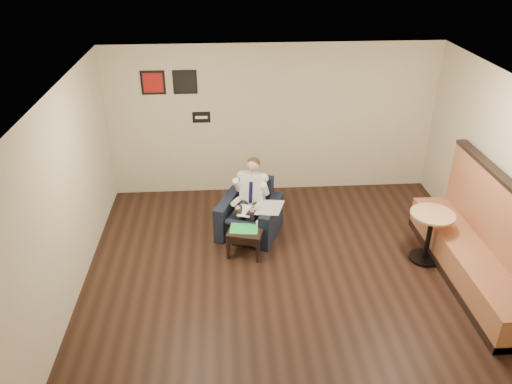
{
  "coord_description": "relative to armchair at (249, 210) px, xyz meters",
  "views": [
    {
      "loc": [
        -0.9,
        -5.62,
        4.58
      ],
      "look_at": [
        -0.43,
        1.2,
        0.89
      ],
      "focal_mm": 35.0,
      "sensor_mm": 36.0,
      "label": 1
    }
  ],
  "objects": [
    {
      "name": "smartphone",
      "position": [
        0.01,
        -0.41,
        -0.01
      ],
      "size": [
        0.15,
        0.12,
        0.01
      ],
      "primitive_type": "cube",
      "rotation": [
        0.0,
        0.0,
        -0.44
      ],
      "color": "black",
      "rests_on": "side_table"
    },
    {
      "name": "newspaper",
      "position": [
        0.31,
        -0.23,
        0.16
      ],
      "size": [
        0.52,
        0.58,
        0.01
      ],
      "primitive_type": "cube",
      "rotation": [
        0.0,
        0.0,
        -0.32
      ],
      "color": "silver",
      "rests_on": "armchair"
    },
    {
      "name": "seating_sign",
      "position": [
        -0.77,
        1.56,
        1.05
      ],
      "size": [
        0.32,
        0.02,
        0.2
      ],
      "primitive_type": "cube",
      "color": "black",
      "rests_on": "wall_back"
    },
    {
      "name": "lap_papers",
      "position": [
        -0.08,
        -0.2,
        0.1
      ],
      "size": [
        0.28,
        0.34,
        0.01
      ],
      "primitive_type": "cube",
      "rotation": [
        0.0,
        0.0,
        -0.3
      ],
      "color": "white",
      "rests_on": "seated_man"
    },
    {
      "name": "wall_left",
      "position": [
        -2.47,
        -1.42,
        0.95
      ],
      "size": [
        0.02,
        6.0,
        2.8
      ],
      "primitive_type": "cube",
      "color": "beige",
      "rests_on": "ground"
    },
    {
      "name": "ceiling",
      "position": [
        0.53,
        -1.42,
        2.35
      ],
      "size": [
        6.0,
        6.0,
        0.02
      ],
      "primitive_type": "cube",
      "color": "white",
      "rests_on": "wall_back"
    },
    {
      "name": "banquette",
      "position": [
        3.12,
        -1.41,
        0.32
      ],
      "size": [
        0.71,
        2.99,
        1.53
      ],
      "primitive_type": "cube",
      "color": "#A4603F",
      "rests_on": "ground"
    },
    {
      "name": "wall_back",
      "position": [
        0.53,
        1.58,
        0.95
      ],
      "size": [
        6.0,
        0.02,
        2.8
      ],
      "primitive_type": "cube",
      "color": "beige",
      "rests_on": "ground"
    },
    {
      "name": "art_print_right",
      "position": [
        -1.02,
        1.56,
        1.7
      ],
      "size": [
        0.42,
        0.03,
        0.42
      ],
      "primitive_type": "cube",
      "color": "black",
      "rests_on": "wall_back"
    },
    {
      "name": "green_folder",
      "position": [
        -0.11,
        -0.55,
        -0.01
      ],
      "size": [
        0.46,
        0.36,
        0.01
      ],
      "primitive_type": "cube",
      "rotation": [
        0.0,
        0.0,
        -0.13
      ],
      "color": "#29D057",
      "rests_on": "side_table"
    },
    {
      "name": "coffee_mug",
      "position": [
        0.12,
        -0.48,
        0.03
      ],
      "size": [
        0.1,
        0.1,
        0.09
      ],
      "primitive_type": "cylinder",
      "rotation": [
        0.0,
        0.0,
        -0.27
      ],
      "color": "white",
      "rests_on": "side_table"
    },
    {
      "name": "armchair",
      "position": [
        0.0,
        0.0,
        0.0
      ],
      "size": [
        1.19,
        1.19,
        0.89
      ],
      "primitive_type": "cube",
      "rotation": [
        0.0,
        0.0,
        -0.37
      ],
      "color": "black",
      "rests_on": "ground"
    },
    {
      "name": "ground",
      "position": [
        0.53,
        -1.42,
        -0.45
      ],
      "size": [
        6.0,
        6.0,
        0.0
      ],
      "primitive_type": "plane",
      "color": "black",
      "rests_on": "ground"
    },
    {
      "name": "art_print_left",
      "position": [
        -1.57,
        1.56,
        1.7
      ],
      "size": [
        0.42,
        0.03,
        0.42
      ],
      "primitive_type": "cube",
      "color": "#9E1513",
      "rests_on": "wall_back"
    },
    {
      "name": "cafe_table",
      "position": [
        2.67,
        -0.92,
        -0.04
      ],
      "size": [
        0.75,
        0.75,
        0.81
      ],
      "primitive_type": "cylinder",
      "rotation": [
        0.0,
        0.0,
        -0.15
      ],
      "color": "tan",
      "rests_on": "ground"
    },
    {
      "name": "seated_man",
      "position": [
        -0.04,
        -0.11,
        0.16
      ],
      "size": [
        0.86,
        1.02,
        1.22
      ],
      "primitive_type": null,
      "rotation": [
        0.0,
        0.0,
        -0.37
      ],
      "color": "white",
      "rests_on": "armchair"
    },
    {
      "name": "side_table",
      "position": [
        -0.08,
        -0.54,
        -0.23
      ],
      "size": [
        0.64,
        0.64,
        0.43
      ],
      "primitive_type": "cube",
      "rotation": [
        0.0,
        0.0,
        -0.27
      ],
      "color": "black",
      "rests_on": "ground"
    }
  ]
}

